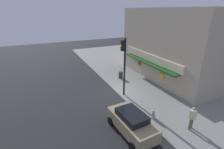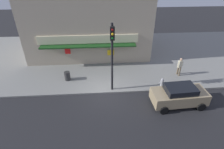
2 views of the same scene
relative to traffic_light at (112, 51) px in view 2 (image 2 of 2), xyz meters
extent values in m
plane|color=#232326|center=(-0.63, -0.32, -3.73)|extent=(64.47, 64.47, 0.00)
cube|color=gray|center=(-0.63, 6.65, -3.67)|extent=(42.98, 13.94, 0.12)
cube|color=tan|center=(-2.02, 8.61, 0.48)|extent=(12.92, 7.80, 8.18)
cube|color=beige|center=(-2.02, 4.62, -0.84)|extent=(9.82, 0.16, 0.83)
cube|color=#194719|center=(-2.02, 4.27, -1.36)|extent=(9.30, 0.90, 0.12)
cube|color=red|center=(-4.14, 4.64, -2.05)|extent=(0.53, 0.08, 0.54)
cube|color=yellow|center=(0.18, 4.64, -2.33)|extent=(0.68, 0.08, 0.58)
cylinder|color=black|center=(0.00, 0.10, -0.77)|extent=(0.18, 0.18, 5.67)
cube|color=black|center=(0.00, -0.15, 1.39)|extent=(0.32, 0.28, 0.95)
sphere|color=maroon|center=(0.00, -0.30, 1.69)|extent=(0.18, 0.18, 0.18)
sphere|color=yellow|center=(0.00, -0.30, 1.39)|extent=(0.18, 0.18, 0.18)
sphere|color=#0F4C19|center=(0.00, -0.30, 1.09)|extent=(0.18, 0.18, 0.18)
cylinder|color=#B2B2B7|center=(4.35, 0.31, -3.33)|extent=(0.26, 0.26, 0.56)
sphere|color=#B2B2B7|center=(4.35, 0.31, -2.98)|extent=(0.22, 0.22, 0.22)
cylinder|color=#B2B2B7|center=(4.16, 0.31, -3.30)|extent=(0.12, 0.10, 0.10)
cylinder|color=#B2B2B7|center=(4.54, 0.31, -3.30)|extent=(0.12, 0.10, 0.10)
cylinder|color=#2D2D2D|center=(-3.95, 1.83, -3.20)|extent=(0.51, 0.51, 0.81)
cylinder|color=brown|center=(6.43, 2.10, -3.19)|extent=(0.20, 0.20, 0.85)
cylinder|color=brown|center=(6.50, 1.83, -3.19)|extent=(0.20, 0.20, 0.85)
cube|color=beige|center=(6.46, 1.96, -2.43)|extent=(0.44, 0.34, 0.66)
sphere|color=tan|center=(6.46, 1.96, -1.96)|extent=(0.22, 0.22, 0.22)
cylinder|color=beige|center=(6.26, 1.91, -2.46)|extent=(0.12, 0.12, 0.60)
cylinder|color=beige|center=(6.67, 2.02, -2.46)|extent=(0.12, 0.12, 0.60)
cube|color=#9E8966|center=(4.88, -2.01, -2.97)|extent=(4.13, 1.96, 0.88)
cube|color=black|center=(4.88, -2.01, -2.31)|extent=(2.26, 1.58, 0.45)
cylinder|color=black|center=(6.24, -1.07, -3.41)|extent=(0.65, 0.26, 0.64)
cylinder|color=black|center=(6.34, -2.80, -3.41)|extent=(0.65, 0.26, 0.64)
cylinder|color=black|center=(3.42, -1.23, -3.41)|extent=(0.65, 0.26, 0.64)
cylinder|color=black|center=(3.52, -2.96, -3.41)|extent=(0.65, 0.26, 0.64)
camera|label=1|loc=(12.75, -7.17, 4.38)|focal=26.36mm
camera|label=2|loc=(-0.89, -12.34, 5.69)|focal=29.22mm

